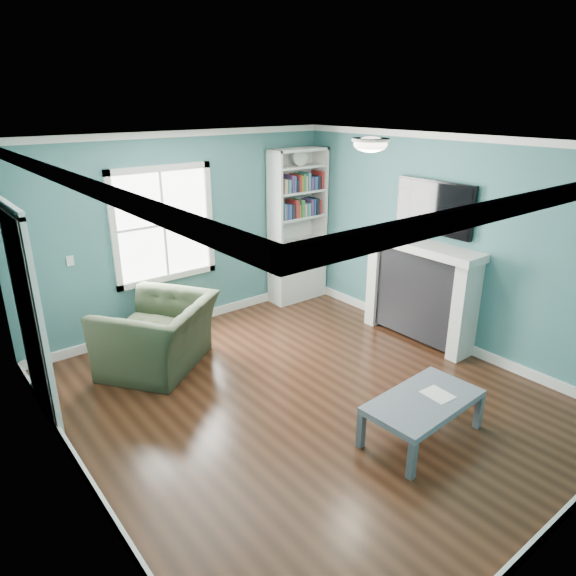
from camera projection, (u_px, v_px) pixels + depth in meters
floor at (306, 398)px, 5.43m from camera, size 5.00×5.00×0.00m
room_walls at (308, 254)px, 4.87m from camera, size 5.00×5.00×5.00m
trim at (307, 288)px, 4.99m from camera, size 4.50×5.00×2.60m
window at (164, 225)px, 6.57m from camera, size 1.40×0.06×1.50m
bookshelf at (297, 241)px, 7.82m from camera, size 0.90×0.35×2.31m
fireplace at (420, 293)px, 6.56m from camera, size 0.44×1.58×1.30m
tv at (434, 207)px, 6.25m from camera, size 0.06×1.10×0.65m
door at (28, 315)px, 4.79m from camera, size 0.12×0.98×2.17m
ceiling_fixture at (371, 143)px, 5.13m from camera, size 0.38×0.38×0.15m
light_switch at (70, 261)px, 5.96m from camera, size 0.08×0.01×0.12m
recliner at (157, 324)px, 5.90m from camera, size 1.47×1.38×1.08m
coffee_table at (423, 404)px, 4.68m from camera, size 1.15×0.67×0.41m
paper_sheet at (438, 394)px, 4.73m from camera, size 0.23×0.28×0.00m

